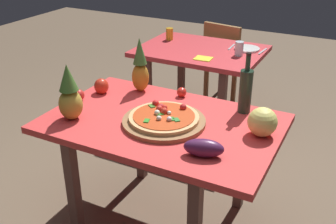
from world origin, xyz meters
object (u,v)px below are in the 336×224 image
Objects in this scene: dining_chair at (226,58)px; drinking_glass_water at (239,49)px; drinking_glass_juice at (170,34)px; tomato_beside_pepper at (78,95)px; display_table at (162,134)px; pizza at (164,116)px; pineapple_left at (140,68)px; eggplant at (204,148)px; bell_pepper at (101,86)px; fork_utensil at (232,47)px; background_table at (200,60)px; melon at (262,122)px; wine_bottle at (246,90)px; tomato_near_board at (182,92)px; knife_utensil at (263,51)px; pineapple_right at (70,95)px; tomato_at_corner at (266,115)px; pizza_board at (164,121)px; napkin_folded at (203,58)px; dinner_plate at (247,49)px.

drinking_glass_water is at bearing 127.57° from dining_chair.
tomato_beside_pepper is at bearing -85.59° from drinking_glass_juice.
display_table is 0.13m from pizza.
pizza is at bearing -43.88° from pineapple_left.
eggplant is (0.67, -2.22, 0.31)m from dining_chair.
drinking_glass_juice is (-0.17, 1.33, 0.01)m from bell_pepper.
dining_chair reaches higher than fork_utensil.
drinking_glass_juice is (-0.37, 0.13, 0.16)m from background_table.
melon is at bearing 12.21° from pizza.
bell_pepper is (-0.20, -1.19, 0.15)m from background_table.
tomato_near_board is (-0.43, 0.03, -0.11)m from wine_bottle.
drinking_glass_water reaches higher than dining_chair.
pineapple_right is at bearing -104.69° from knife_utensil.
pineapple_right reaches higher than tomato_at_corner.
drinking_glass_juice is (-0.74, 1.52, 0.04)m from pizza_board.
knife_utensil is (0.71, 1.36, -0.04)m from bell_pepper.
wine_bottle reaches higher than pizza.
pizza_board is 4.52× the size of bell_pepper.
display_table is 0.45m from eggplant.
tomato_at_corner is at bearing 97.54° from melon.
wine_bottle is at bearing 32.32° from pineapple_right.
drinking_glass_water is at bearing 71.25° from pineapple_left.
drinking_glass_water is at bearing 90.36° from pizza.
pineapple_left is 1.24m from drinking_glass_juice.
pizza is 1.99× the size of eggplant.
tomato_near_board is (0.43, 0.57, -0.12)m from pineapple_right.
tomato_at_corner reaches higher than knife_utensil.
pizza reaches higher than pizza_board.
knife_utensil is at bearing 18.30° from background_table.
knife_utensil is (0.50, 1.21, -0.16)m from pineapple_left.
melon is (0.55, 0.09, 0.17)m from display_table.
display_table is 2.81× the size of pizza_board.
tomato_at_corner is (0.57, -0.08, 0.01)m from tomato_near_board.
fork_utensil is (-0.14, 1.55, -0.04)m from pizza.
tomato_beside_pepper is 0.42× the size of knife_utensil.
pineapple_right is at bearing -147.68° from wine_bottle.
pineapple_right is 4.43× the size of tomato_beside_pepper.
drinking_glass_water is (0.33, -0.64, 0.33)m from dining_chair.
tomato_at_corner is at bearing -68.39° from knife_utensil.
dining_chair is 0.79m from drinking_glass_water.
bell_pepper is at bearing -159.30° from tomato_near_board.
drinking_glass_water reaches higher than fork_utensil.
tomato_at_corner is at bearing -51.40° from background_table.
napkin_folded is at bearing 102.42° from tomato_near_board.
drinking_glass_juice reaches higher than pizza.
pizza is 0.55m from pineapple_right.
wine_bottle is at bearing -73.59° from dinner_plate.
eggplant is at bearing -77.12° from fork_utensil.
wine_bottle is 3.34× the size of drinking_glass_juice.
dining_chair and bell_pepper have the same top height.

